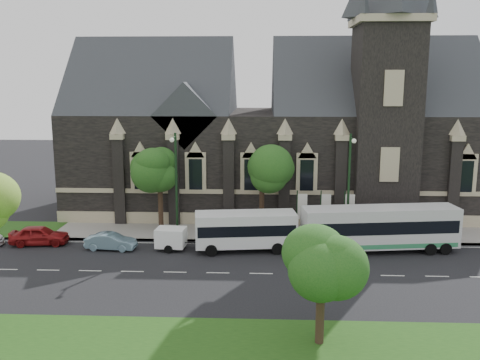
# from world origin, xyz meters

# --- Properties ---
(ground) EXTENTS (160.00, 160.00, 0.00)m
(ground) POSITION_xyz_m (0.00, 0.00, 0.00)
(ground) COLOR black
(ground) RESTS_ON ground
(sidewalk) EXTENTS (80.00, 5.00, 0.15)m
(sidewalk) POSITION_xyz_m (0.00, 9.50, 0.07)
(sidewalk) COLOR gray
(sidewalk) RESTS_ON ground
(museum) EXTENTS (40.00, 17.70, 29.90)m
(museum) POSITION_xyz_m (5.12, 18.78, 8.17)
(museum) COLOR black
(museum) RESTS_ON ground
(tree_park_east) EXTENTS (3.40, 3.40, 6.28)m
(tree_park_east) POSITION_xyz_m (6.18, -9.32, 4.62)
(tree_park_east) COLOR black
(tree_park_east) RESTS_ON ground
(tree_walk_right) EXTENTS (4.08, 4.08, 7.80)m
(tree_walk_right) POSITION_xyz_m (3.21, 10.71, 5.82)
(tree_walk_right) COLOR black
(tree_walk_right) RESTS_ON ground
(tree_walk_left) EXTENTS (3.91, 3.91, 7.64)m
(tree_walk_left) POSITION_xyz_m (-5.80, 10.70, 5.73)
(tree_walk_left) COLOR black
(tree_walk_left) RESTS_ON ground
(street_lamp_near) EXTENTS (0.36, 1.88, 9.00)m
(street_lamp_near) POSITION_xyz_m (10.00, 7.09, 5.11)
(street_lamp_near) COLOR black
(street_lamp_near) RESTS_ON ground
(street_lamp_mid) EXTENTS (0.36, 1.88, 9.00)m
(street_lamp_mid) POSITION_xyz_m (-4.00, 7.09, 5.11)
(street_lamp_mid) COLOR black
(street_lamp_mid) RESTS_ON ground
(banner_flag_left) EXTENTS (0.90, 0.10, 4.00)m
(banner_flag_left) POSITION_xyz_m (6.29, 9.00, 2.38)
(banner_flag_left) COLOR black
(banner_flag_left) RESTS_ON ground
(banner_flag_center) EXTENTS (0.90, 0.10, 4.00)m
(banner_flag_center) POSITION_xyz_m (8.29, 9.00, 2.38)
(banner_flag_center) COLOR black
(banner_flag_center) RESTS_ON ground
(banner_flag_right) EXTENTS (0.90, 0.10, 4.00)m
(banner_flag_right) POSITION_xyz_m (10.29, 9.00, 2.38)
(banner_flag_right) COLOR black
(banner_flag_right) RESTS_ON ground
(tour_coach) EXTENTS (12.26, 4.14, 3.51)m
(tour_coach) POSITION_xyz_m (12.20, 5.24, 1.91)
(tour_coach) COLOR silver
(tour_coach) RESTS_ON ground
(shuttle_bus) EXTENTS (8.07, 3.58, 3.02)m
(shuttle_bus) POSITION_xyz_m (1.77, 5.02, 1.74)
(shuttle_bus) COLOR white
(shuttle_bus) RESTS_ON ground
(box_trailer) EXTENTS (3.32, 1.96, 1.74)m
(box_trailer) POSITION_xyz_m (-4.12, 4.88, 0.99)
(box_trailer) COLOR white
(box_trailer) RESTS_ON ground
(sedan) EXTENTS (4.07, 1.69, 1.31)m
(sedan) POSITION_xyz_m (-8.88, 4.73, 0.65)
(sedan) COLOR #7CA1B4
(sedan) RESTS_ON ground
(car_far_red) EXTENTS (4.81, 2.35, 1.58)m
(car_far_red) POSITION_xyz_m (-15.02, 5.69, 0.79)
(car_far_red) COLOR maroon
(car_far_red) RESTS_ON ground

